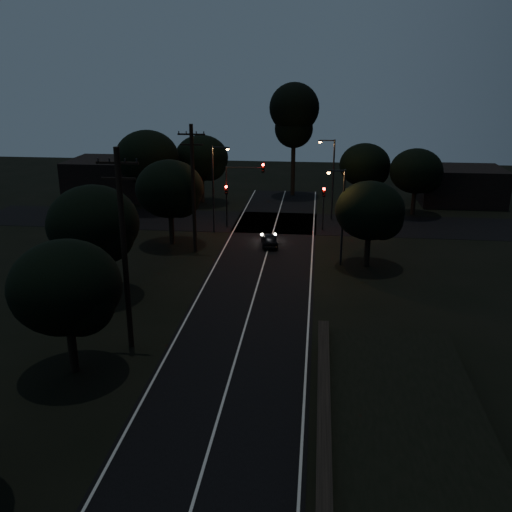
# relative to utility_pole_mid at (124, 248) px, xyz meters

# --- Properties ---
(road_surface) EXTENTS (60.00, 70.00, 0.03)m
(road_surface) POSITION_rel_utility_pole_mid_xyz_m (6.00, 16.12, -5.73)
(road_surface) COLOR black
(road_surface) RESTS_ON ground
(utility_pole_mid) EXTENTS (2.20, 0.30, 11.00)m
(utility_pole_mid) POSITION_rel_utility_pole_mid_xyz_m (0.00, 0.00, 0.00)
(utility_pole_mid) COLOR black
(utility_pole_mid) RESTS_ON ground
(utility_pole_far) EXTENTS (2.20, 0.30, 10.50)m
(utility_pole_far) POSITION_rel_utility_pole_mid_xyz_m (0.00, 17.00, -0.25)
(utility_pole_far) COLOR black
(utility_pole_far) RESTS_ON ground
(tree_left_b) EXTENTS (5.46, 5.46, 6.94)m
(tree_left_b) POSITION_rel_utility_pole_mid_xyz_m (-1.81, -3.11, -1.24)
(tree_left_b) COLOR black
(tree_left_b) RESTS_ON ground
(tree_left_c) EXTENTS (5.98, 5.98, 7.55)m
(tree_left_c) POSITION_rel_utility_pole_mid_xyz_m (-4.29, 6.88, -0.86)
(tree_left_c) COLOR black
(tree_left_c) RESTS_ON ground
(tree_left_d) EXTENTS (5.79, 5.79, 7.35)m
(tree_left_d) POSITION_rel_utility_pole_mid_xyz_m (-2.30, 18.88, -0.98)
(tree_left_d) COLOR black
(tree_left_d) RESTS_ON ground
(tree_far_nw) EXTENTS (5.98, 5.98, 7.58)m
(tree_far_nw) POSITION_rel_utility_pole_mid_xyz_m (-2.79, 34.88, -0.83)
(tree_far_nw) COLOR black
(tree_far_nw) RESTS_ON ground
(tree_far_w) EXTENTS (6.65, 6.65, 8.48)m
(tree_far_w) POSITION_rel_utility_pole_mid_xyz_m (-7.76, 30.87, -0.23)
(tree_far_w) COLOR black
(tree_far_w) RESTS_ON ground
(tree_far_ne) EXTENTS (5.47, 5.47, 6.92)m
(tree_far_ne) POSITION_rel_utility_pole_mid_xyz_m (15.19, 34.89, -1.26)
(tree_far_ne) COLOR black
(tree_far_ne) RESTS_ON ground
(tree_far_e) EXTENTS (5.40, 5.40, 6.85)m
(tree_far_e) POSITION_rel_utility_pole_mid_xyz_m (20.19, 31.89, -1.30)
(tree_far_e) COLOR black
(tree_far_e) RESTS_ON ground
(tree_right_a) EXTENTS (5.24, 5.24, 6.66)m
(tree_right_a) POSITION_rel_utility_pole_mid_xyz_m (14.19, 14.89, -1.42)
(tree_right_a) COLOR black
(tree_right_a) RESTS_ON ground
(tall_pine) EXTENTS (5.75, 5.75, 13.08)m
(tall_pine) POSITION_rel_utility_pole_mid_xyz_m (7.00, 40.00, 3.68)
(tall_pine) COLOR black
(tall_pine) RESTS_ON ground
(building_left) EXTENTS (10.00, 8.00, 4.40)m
(building_left) POSITION_rel_utility_pole_mid_xyz_m (-14.00, 37.00, -3.54)
(building_left) COLOR black
(building_left) RESTS_ON ground
(building_right) EXTENTS (9.00, 7.00, 4.00)m
(building_right) POSITION_rel_utility_pole_mid_xyz_m (26.00, 38.00, -3.74)
(building_right) COLOR black
(building_right) RESTS_ON ground
(signal_left) EXTENTS (0.28, 0.35, 4.10)m
(signal_left) POSITION_rel_utility_pole_mid_xyz_m (1.40, 24.99, -2.90)
(signal_left) COLOR black
(signal_left) RESTS_ON ground
(signal_right) EXTENTS (0.28, 0.35, 4.10)m
(signal_right) POSITION_rel_utility_pole_mid_xyz_m (10.60, 24.99, -2.90)
(signal_right) COLOR black
(signal_right) RESTS_ON ground
(signal_mast) EXTENTS (3.70, 0.35, 6.25)m
(signal_mast) POSITION_rel_utility_pole_mid_xyz_m (3.09, 24.99, -1.40)
(signal_mast) COLOR black
(signal_mast) RESTS_ON ground
(streetlight_a) EXTENTS (1.66, 0.26, 8.00)m
(streetlight_a) POSITION_rel_utility_pole_mid_xyz_m (0.69, 23.00, -1.10)
(streetlight_a) COLOR black
(streetlight_a) RESTS_ON ground
(streetlight_b) EXTENTS (1.66, 0.26, 8.00)m
(streetlight_b) POSITION_rel_utility_pole_mid_xyz_m (11.31, 29.00, -1.10)
(streetlight_b) COLOR black
(streetlight_b) RESTS_ON ground
(streetlight_c) EXTENTS (1.46, 0.26, 7.50)m
(streetlight_c) POSITION_rel_utility_pole_mid_xyz_m (11.83, 15.00, -1.39)
(streetlight_c) COLOR black
(streetlight_c) RESTS_ON ground
(car) EXTENTS (1.83, 3.50, 1.14)m
(car) POSITION_rel_utility_pole_mid_xyz_m (6.05, 19.25, -5.17)
(car) COLOR black
(car) RESTS_ON ground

